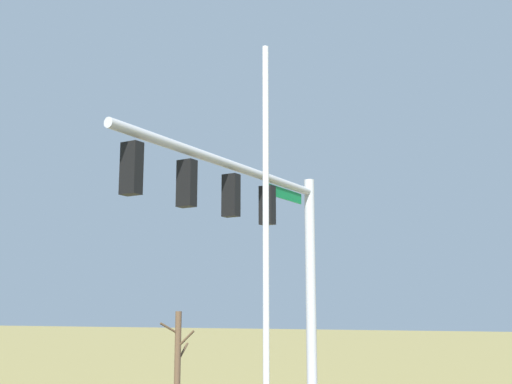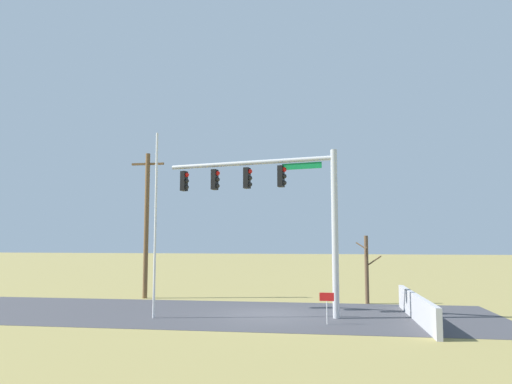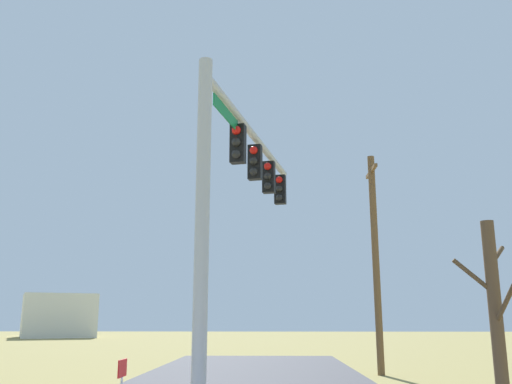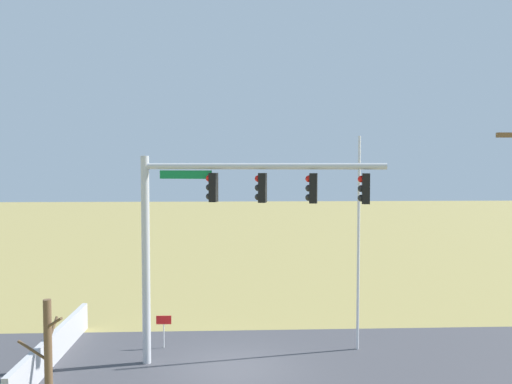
% 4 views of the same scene
% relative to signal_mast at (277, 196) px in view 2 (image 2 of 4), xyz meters
% --- Properties ---
extents(ground_plane, '(160.00, 160.00, 0.00)m').
position_rel_signal_mast_xyz_m(ground_plane, '(-0.46, 0.01, -5.22)').
color(ground_plane, olive).
extents(road_surface, '(28.00, 8.00, 0.01)m').
position_rel_signal_mast_xyz_m(road_surface, '(-4.46, 0.01, -5.21)').
color(road_surface, '#3D3D42').
rests_on(road_surface, ground_plane).
extents(sidewalk_corner, '(6.00, 6.00, 0.01)m').
position_rel_signal_mast_xyz_m(sidewalk_corner, '(3.53, -0.57, -5.21)').
color(sidewalk_corner, '#B7B5AD').
rests_on(sidewalk_corner, ground_plane).
extents(retaining_fence, '(0.20, 7.77, 1.06)m').
position_rel_signal_mast_xyz_m(retaining_fence, '(5.73, -0.71, -4.68)').
color(retaining_fence, '#A8A8AD').
rests_on(retaining_fence, ground_plane).
extents(signal_mast, '(7.93, 2.00, 7.14)m').
position_rel_signal_mast_xyz_m(signal_mast, '(0.00, 0.00, 0.00)').
color(signal_mast, '#B2B5BA').
rests_on(signal_mast, ground_plane).
extents(flagpole, '(0.10, 0.10, 7.89)m').
position_rel_signal_mast_xyz_m(flagpole, '(-5.05, -1.61, -1.27)').
color(flagpole, silver).
rests_on(flagpole, ground_plane).
extents(utility_pole, '(1.90, 0.26, 8.17)m').
position_rel_signal_mast_xyz_m(utility_pole, '(-7.89, 4.66, -0.97)').
color(utility_pole, brown).
rests_on(utility_pole, ground_plane).
extents(bare_tree, '(1.27, 1.02, 3.46)m').
position_rel_signal_mast_xyz_m(bare_tree, '(4.22, 4.14, -3.42)').
color(bare_tree, brown).
rests_on(bare_tree, ground_plane).
extents(open_sign, '(0.56, 0.04, 1.22)m').
position_rel_signal_mast_xyz_m(open_sign, '(2.14, -2.06, -4.31)').
color(open_sign, silver).
rests_on(open_sign, ground_plane).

